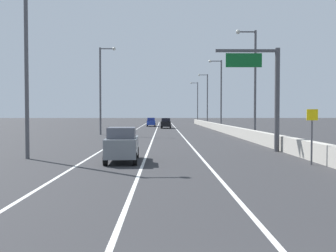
{
  "coord_description": "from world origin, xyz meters",
  "views": [
    {
      "loc": [
        -0.91,
        -3.53,
        2.78
      ],
      "look_at": [
        -0.33,
        38.41,
        1.37
      ],
      "focal_mm": 40.51,
      "sensor_mm": 36.0,
      "label": 1
    }
  ],
  "objects_px": {
    "lamp_post_right_fourth": "(206,97)",
    "car_black_2": "(166,123)",
    "lamp_post_right_third": "(220,90)",
    "lamp_post_left_near": "(30,53)",
    "overhead_sign_gantry": "(267,86)",
    "lamp_post_left_mid": "(102,85)",
    "car_gray_0": "(122,145)",
    "speed_advisory_sign": "(312,132)",
    "car_blue_1": "(151,122)",
    "lamp_post_right_fifth": "(197,100)",
    "lamp_post_right_second": "(253,78)"
  },
  "relations": [
    {
      "from": "lamp_post_right_third",
      "to": "lamp_post_left_near",
      "type": "relative_size",
      "value": 1.0
    },
    {
      "from": "lamp_post_left_near",
      "to": "car_black_2",
      "type": "xyz_separation_m",
      "value": [
        8.64,
        47.15,
        -5.48
      ]
    },
    {
      "from": "lamp_post_right_fifth",
      "to": "car_gray_0",
      "type": "height_order",
      "value": "lamp_post_right_fifth"
    },
    {
      "from": "overhead_sign_gantry",
      "to": "lamp_post_right_third",
      "type": "distance_m",
      "value": 33.32
    },
    {
      "from": "lamp_post_right_fourth",
      "to": "lamp_post_left_mid",
      "type": "relative_size",
      "value": 1.0
    },
    {
      "from": "speed_advisory_sign",
      "to": "car_gray_0",
      "type": "bearing_deg",
      "value": 171.6
    },
    {
      "from": "lamp_post_right_third",
      "to": "car_gray_0",
      "type": "xyz_separation_m",
      "value": [
        -11.45,
        -38.93,
        -5.45
      ]
    },
    {
      "from": "lamp_post_right_third",
      "to": "lamp_post_right_fifth",
      "type": "bearing_deg",
      "value": 89.71
    },
    {
      "from": "overhead_sign_gantry",
      "to": "lamp_post_right_fifth",
      "type": "distance_m",
      "value": 76.74
    },
    {
      "from": "speed_advisory_sign",
      "to": "lamp_post_right_fifth",
      "type": "distance_m",
      "value": 84.06
    },
    {
      "from": "lamp_post_left_near",
      "to": "lamp_post_right_fourth",
      "type": "bearing_deg",
      "value": 73.52
    },
    {
      "from": "lamp_post_left_mid",
      "to": "lamp_post_left_near",
      "type": "bearing_deg",
      "value": -90.39
    },
    {
      "from": "overhead_sign_gantry",
      "to": "car_black_2",
      "type": "distance_m",
      "value": 43.65
    },
    {
      "from": "lamp_post_right_second",
      "to": "car_gray_0",
      "type": "distance_m",
      "value": 21.44
    },
    {
      "from": "overhead_sign_gantry",
      "to": "car_black_2",
      "type": "bearing_deg",
      "value": 99.22
    },
    {
      "from": "lamp_post_right_third",
      "to": "lamp_post_right_fourth",
      "type": "xyz_separation_m",
      "value": [
        0.35,
        21.73,
        0.0
      ]
    },
    {
      "from": "lamp_post_left_mid",
      "to": "car_black_2",
      "type": "bearing_deg",
      "value": 68.12
    },
    {
      "from": "lamp_post_right_second",
      "to": "lamp_post_right_third",
      "type": "distance_m",
      "value": 21.73
    },
    {
      "from": "overhead_sign_gantry",
      "to": "lamp_post_right_third",
      "type": "height_order",
      "value": "lamp_post_right_third"
    },
    {
      "from": "overhead_sign_gantry",
      "to": "lamp_post_right_second",
      "type": "height_order",
      "value": "lamp_post_right_second"
    },
    {
      "from": "lamp_post_right_fourth",
      "to": "lamp_post_left_mid",
      "type": "distance_m",
      "value": 37.38
    },
    {
      "from": "car_gray_0",
      "to": "car_black_2",
      "type": "height_order",
      "value": "car_gray_0"
    },
    {
      "from": "lamp_post_right_fourth",
      "to": "lamp_post_left_mid",
      "type": "bearing_deg",
      "value": -117.63
    },
    {
      "from": "car_gray_0",
      "to": "car_black_2",
      "type": "bearing_deg",
      "value": 86.55
    },
    {
      "from": "car_gray_0",
      "to": "overhead_sign_gantry",
      "type": "bearing_deg",
      "value": 29.89
    },
    {
      "from": "lamp_post_right_second",
      "to": "lamp_post_right_fourth",
      "type": "xyz_separation_m",
      "value": [
        0.2,
        43.46,
        0.0
      ]
    },
    {
      "from": "lamp_post_right_fourth",
      "to": "overhead_sign_gantry",
      "type": "bearing_deg",
      "value": -91.99
    },
    {
      "from": "lamp_post_right_third",
      "to": "lamp_post_left_near",
      "type": "bearing_deg",
      "value": -114.62
    },
    {
      "from": "speed_advisory_sign",
      "to": "lamp_post_right_third",
      "type": "bearing_deg",
      "value": 88.42
    },
    {
      "from": "lamp_post_right_third",
      "to": "lamp_post_right_fourth",
      "type": "height_order",
      "value": "same"
    },
    {
      "from": "lamp_post_right_third",
      "to": "lamp_post_left_near",
      "type": "height_order",
      "value": "same"
    },
    {
      "from": "lamp_post_right_fifth",
      "to": "lamp_post_left_mid",
      "type": "bearing_deg",
      "value": -107.42
    },
    {
      "from": "lamp_post_right_third",
      "to": "car_gray_0",
      "type": "relative_size",
      "value": 2.59
    },
    {
      "from": "lamp_post_right_fourth",
      "to": "car_black_2",
      "type": "xyz_separation_m",
      "value": [
        -8.87,
        -12.04,
        -5.48
      ]
    },
    {
      "from": "lamp_post_left_near",
      "to": "lamp_post_right_fifth",
      "type": "bearing_deg",
      "value": 77.88
    },
    {
      "from": "car_gray_0",
      "to": "car_black_2",
      "type": "xyz_separation_m",
      "value": [
        2.93,
        48.62,
        -0.03
      ]
    },
    {
      "from": "lamp_post_right_third",
      "to": "car_black_2",
      "type": "relative_size",
      "value": 2.34
    },
    {
      "from": "car_blue_1",
      "to": "speed_advisory_sign",
      "type": "bearing_deg",
      "value": -80.12
    },
    {
      "from": "overhead_sign_gantry",
      "to": "car_gray_0",
      "type": "distance_m",
      "value": 12.01
    },
    {
      "from": "lamp_post_left_mid",
      "to": "car_black_2",
      "type": "relative_size",
      "value": 2.34
    },
    {
      "from": "car_blue_1",
      "to": "car_black_2",
      "type": "distance_m",
      "value": 10.5
    },
    {
      "from": "car_black_2",
      "to": "lamp_post_right_fifth",
      "type": "bearing_deg",
      "value": 75.49
    },
    {
      "from": "speed_advisory_sign",
      "to": "car_blue_1",
      "type": "xyz_separation_m",
      "value": [
        -10.48,
        60.19,
        -0.84
      ]
    },
    {
      "from": "lamp_post_right_third",
      "to": "car_black_2",
      "type": "bearing_deg",
      "value": 131.33
    },
    {
      "from": "lamp_post_right_third",
      "to": "lamp_post_right_fourth",
      "type": "relative_size",
      "value": 1.0
    },
    {
      "from": "speed_advisory_sign",
      "to": "car_blue_1",
      "type": "relative_size",
      "value": 0.68
    },
    {
      "from": "lamp_post_right_third",
      "to": "car_gray_0",
      "type": "height_order",
      "value": "lamp_post_right_third"
    },
    {
      "from": "lamp_post_right_second",
      "to": "lamp_post_left_near",
      "type": "distance_m",
      "value": 23.39
    },
    {
      "from": "lamp_post_left_mid",
      "to": "car_gray_0",
      "type": "distance_m",
      "value": 28.61
    },
    {
      "from": "lamp_post_left_near",
      "to": "car_blue_1",
      "type": "height_order",
      "value": "lamp_post_left_near"
    }
  ]
}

